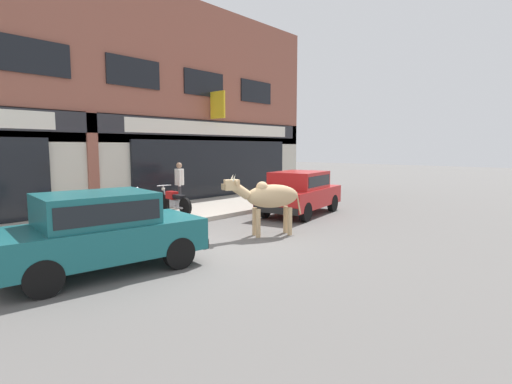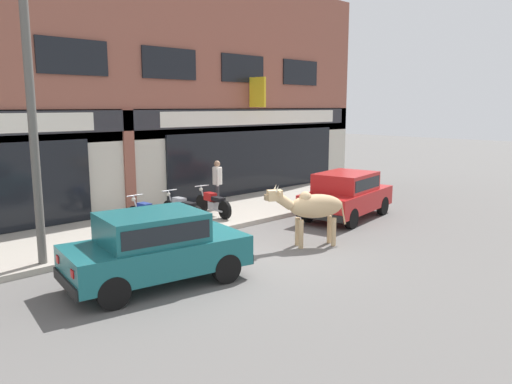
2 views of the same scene
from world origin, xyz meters
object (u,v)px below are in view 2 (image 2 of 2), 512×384
Objects in this scene: cow at (312,207)px; car_0 at (155,245)px; utility_pole at (33,133)px; car_1 at (347,193)px; motorcycle_2 at (213,203)px; motorcycle_1 at (182,209)px; pedestrian at (217,179)px; motorcycle_0 at (148,215)px.

car_0 is (-4.36, 0.38, -0.19)m from cow.
cow is at bearing -27.31° from utility_pole.
car_1 is 2.09× the size of motorcycle_2.
utility_pole is (-1.24, 2.51, 2.14)m from car_0.
cow reaches higher than motorcycle_1.
pedestrian is at bearing 41.89° from motorcycle_2.
motorcycle_0 is (-2.29, 3.96, -0.48)m from cow.
pedestrian is at bearing 124.18° from car_1.
motorcycle_1 is 1.00× the size of motorcycle_2.
motorcycle_1 is at bearing 147.45° from car_1.
utility_pole is (-3.31, -1.07, 2.42)m from motorcycle_0.
motorcycle_1 is at bearing -178.91° from motorcycle_2.
pedestrian reaches higher than car_0.
car_1 is 2.36× the size of pedestrian.
car_1 is at bearing -26.60° from motorcycle_0.
car_0 is at bearing 174.98° from cow.
cow reaches higher than motorcycle_2.
motorcycle_1 is at bearing 105.68° from cow.
cow is at bearing -158.98° from car_1.
utility_pole is at bearing -166.55° from motorcycle_1.
pedestrian reaches higher than motorcycle_2.
car_0 is 1.00× the size of car_1.
car_1 reaches higher than motorcycle_0.
car_0 reaches higher than motorcycle_2.
car_0 is 2.36× the size of pedestrian.
motorcycle_0 is 2.35m from motorcycle_2.
car_0 reaches higher than motorcycle_1.
car_0 is at bearing -140.83° from motorcycle_2.
cow is 4.02m from motorcycle_2.
car_0 is 7.59m from car_1.
motorcycle_2 is 0.32× the size of utility_pole.
car_0 is at bearing -63.77° from utility_pole.
pedestrian is at bearing 39.59° from car_0.
motorcycle_2 is (0.06, 3.99, -0.48)m from cow.
utility_pole is at bearing -169.04° from motorcycle_2.
motorcycle_0 is at bearing 59.86° from car_0.
cow reaches higher than car_0.
utility_pole is (-4.49, -1.07, 2.42)m from motorcycle_1.
motorcycle_1 is 2.16m from pedestrian.
car_1 is 9.19m from utility_pole.
pedestrian is (-2.35, 3.46, 0.31)m from car_1.
motorcycle_2 is 6.25m from utility_pole.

